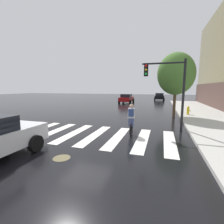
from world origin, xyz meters
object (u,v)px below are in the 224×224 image
Objects in this scene: sedan_far at (159,97)px; fire_hydrant at (188,110)px; cyclist at (131,119)px; manhole_cover at (62,158)px; traffic_light_near at (169,83)px; sedan_mid at (126,98)px; street_tree_near at (176,74)px.

fire_hydrant is (2.90, -19.45, -0.26)m from sedan_far.
manhole_cover is at bearing -115.01° from cyclist.
traffic_light_near is at bearing 54.41° from manhole_cover.
sedan_far is at bearing 87.76° from cyclist.
manhole_cover is 22.74m from sedan_mid.
traffic_light_near reaches higher than manhole_cover.
fire_hydrant is 0.14× the size of street_tree_near.
sedan_far is 26.73m from cyclist.
sedan_far is (2.90, 30.69, 0.78)m from manhole_cover.
cyclist is at bearing -145.64° from traffic_light_near.
street_tree_near is (2.66, 6.36, 2.92)m from cyclist.
cyclist reaches higher than sedan_far.
sedan_mid is 19.11m from cyclist.
cyclist is (1.86, 3.98, 0.84)m from manhole_cover.
fire_hydrant is (3.95, 7.26, -0.31)m from cyclist.
sedan_mid is at bearing 102.94° from cyclist.
street_tree_near is (4.52, 10.34, 3.76)m from manhole_cover.
cyclist is 8.27m from fire_hydrant.
cyclist is (-1.05, -26.71, 0.06)m from sedan_far.
manhole_cover is 0.82× the size of fire_hydrant.
traffic_light_near reaches higher than sedan_far.
manhole_cover is 0.37× the size of cyclist.
sedan_far is 1.06× the size of traffic_light_near.
street_tree_near reaches higher than sedan_mid.
sedan_far reaches higher than fire_hydrant.
manhole_cover is 0.14× the size of sedan_far.
fire_hydrant is at bearing -81.52° from sedan_far.
traffic_light_near reaches higher than fire_hydrant.
manhole_cover is 0.11× the size of street_tree_near.
sedan_mid is at bearing 125.91° from fire_hydrant.
street_tree_near reaches higher than traffic_light_near.
traffic_light_near is at bearing -108.68° from fire_hydrant.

